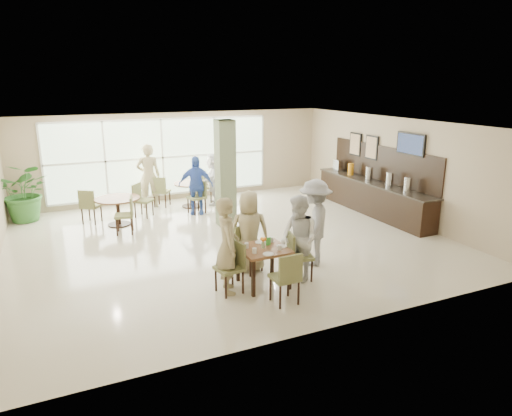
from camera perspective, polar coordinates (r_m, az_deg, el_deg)
name	(u,v)px	position (r m, az deg, el deg)	size (l,w,h in m)	color
ground	(228,240)	(11.18, -3.48, -4.03)	(10.00, 10.00, 0.00)	beige
room_shell	(227,172)	(10.73, -3.62, 4.56)	(10.00, 10.00, 10.00)	white
window_bank	(163,158)	(14.86, -11.59, 6.19)	(7.00, 0.04, 7.00)	silver
column	(225,174)	(12.02, -3.85, 4.30)	(0.45, 0.45, 2.80)	#5B6848
main_table	(263,253)	(8.57, 0.92, -5.65)	(0.87, 0.87, 0.75)	brown
round_table_left	(118,204)	(12.71, -16.91, 0.52)	(1.18, 1.18, 0.75)	brown
round_table_right	(191,189)	(14.12, -8.11, 2.41)	(1.05, 1.05, 0.75)	brown
chairs_main_table	(266,262)	(8.61, 1.24, -6.78)	(2.01, 2.01, 0.95)	#646839
chairs_table_left	(120,207)	(12.81, -16.66, 0.12)	(2.04, 1.88, 0.95)	#646839
chairs_table_right	(189,192)	(14.14, -8.39, 2.05)	(2.14, 1.79, 0.95)	#646839
tabletop_clutter	(265,245)	(8.51, 1.18, -4.62)	(0.77, 0.82, 0.21)	white
buffet_counter	(372,195)	(13.72, 14.35, 1.63)	(0.64, 4.70, 1.95)	black
wall_tv	(411,144)	(12.76, 18.77, 7.58)	(0.06, 1.00, 0.58)	black
framed_art_a	(372,148)	(14.01, 14.25, 7.34)	(0.05, 0.55, 0.70)	black
framed_art_b	(355,144)	(14.64, 12.31, 7.80)	(0.05, 0.55, 0.70)	black
potted_plant	(25,192)	(13.99, -26.88, 1.80)	(1.47, 1.47, 1.64)	#33712D
teen_left	(228,245)	(8.25, -3.57, -4.70)	(0.65, 0.43, 1.79)	tan
teen_far	(249,231)	(9.19, -0.86, -2.93)	(0.81, 0.44, 1.66)	tan
teen_right	(299,239)	(8.78, 5.35, -3.84)	(0.82, 0.64, 1.68)	white
teen_standing	(315,223)	(9.55, 7.33, -1.83)	(1.18, 0.68, 1.83)	#9B9B9D
adult_a	(196,185)	(13.27, -7.54, 2.84)	(0.99, 0.56, 1.69)	#4064C1
adult_b	(214,179)	(14.34, -5.30, 3.69)	(1.49, 0.64, 1.61)	white
adult_standing	(149,176)	(14.21, -13.28, 3.93)	(0.71, 0.47, 1.95)	tan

